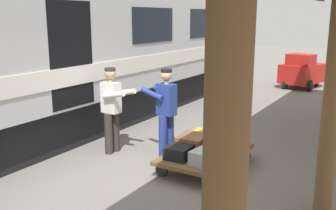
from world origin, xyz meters
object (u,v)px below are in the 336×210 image
Objects in this scene: train_car at (19,46)px; porter_in_overalls at (166,109)px; suitcase_black_hardshell at (179,152)px; porter_by_door at (112,107)px; baggage_tug at (302,71)px; suitcase_navy_fabric at (230,139)px; suitcase_gray_aluminum at (207,157)px; suitcase_red_plastic at (219,148)px; suitcase_brown_leather at (192,143)px; suitcase_yellow_case at (204,137)px; luggage_cart at (205,155)px.

porter_in_overalls is at bearing -164.92° from train_car.
suitcase_black_hardshell is (-3.76, -0.13, -1.66)m from train_car.
porter_by_door is 9.45m from baggage_tug.
suitcase_gray_aluminum is at bearing 90.00° from suitcase_navy_fabric.
baggage_tug is (-3.62, -9.73, -1.43)m from train_car.
train_car reaches higher than suitcase_red_plastic.
suitcase_brown_leather is 0.88m from porter_in_overalls.
train_car is 2.41m from porter_by_door.
suitcase_gray_aluminum is at bearing 150.32° from porter_in_overalls.
suitcase_yellow_case is 1.89m from porter_by_door.
train_car is 4.11m from suitcase_black_hardshell.
porter_by_door reaches higher than suitcase_gray_aluminum.
suitcase_navy_fabric is 0.72m from suitcase_brown_leather.
train_car is 28.50× the size of suitcase_yellow_case.
suitcase_navy_fabric is 0.98m from suitcase_gray_aluminum.
luggage_cart is 1.05× the size of porter_by_door.
suitcase_red_plastic is 0.53m from suitcase_brown_leather.
suitcase_brown_leather is (0.53, 0.49, -0.02)m from suitcase_navy_fabric.
train_car is 32.37× the size of suitcase_navy_fabric.
porter_in_overalls and porter_by_door have the same top height.
baggage_tug is (-0.56, -8.90, -0.30)m from porter_in_overalls.
suitcase_gray_aluminum is at bearing -178.31° from train_car.
suitcase_gray_aluminum is at bearing 90.00° from suitcase_red_plastic.
baggage_tug reaches higher than suitcase_gray_aluminum.
baggage_tug reaches higher than luggage_cart.
train_car is 31.91× the size of suitcase_gray_aluminum.
suitcase_navy_fabric is 0.29× the size of porter_in_overalls.
suitcase_red_plastic is (-0.26, -0.00, 0.17)m from luggage_cart.
suitcase_black_hardshell is at bearing 90.83° from baggage_tug.
porter_in_overalls is 8.93m from baggage_tug.
luggage_cart is 3.19× the size of suitcase_brown_leather.
suitcase_yellow_case is 0.33× the size of porter_in_overalls.
suitcase_yellow_case is 1.12× the size of suitcase_gray_aluminum.
suitcase_brown_leather is at bearing -90.00° from suitcase_black_hardshell.
suitcase_brown_leather is 9.11m from baggage_tug.
porter_by_door is at bearing 23.07° from porter_in_overalls.
suitcase_yellow_case is at bearing -90.00° from suitcase_black_hardshell.
porter_by_door reaches higher than baggage_tug.
suitcase_red_plastic is 2.27m from porter_by_door.
suitcase_brown_leather is (0.00, -0.49, 0.03)m from suitcase_black_hardshell.
suitcase_yellow_case reaches higher than luggage_cart.
porter_by_door reaches higher than suitcase_brown_leather.
baggage_tug is at bearing -85.81° from suitcase_red_plastic.
suitcase_red_plastic is at bearing -137.14° from suitcase_black_hardshell.
suitcase_black_hardshell is at bearing 134.92° from porter_in_overalls.
luggage_cart is 9.13m from baggage_tug.
luggage_cart is 3.05× the size of suitcase_red_plastic.
porter_by_door is (-2.09, -0.41, -1.14)m from train_car.
suitcase_brown_leather is at bearing 90.87° from baggage_tug.
luggage_cart is 1.05× the size of porter_in_overalls.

